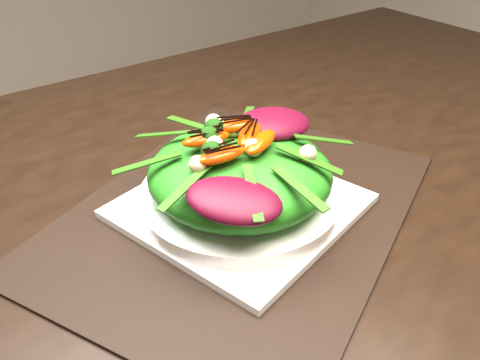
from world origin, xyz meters
TOP-DOWN VIEW (x-y plane):
  - dining_table at (0.00, 0.00)m, footprint 1.60×0.90m
  - placemat at (-0.14, -0.11)m, footprint 0.60×0.55m
  - plate_base at (-0.14, -0.11)m, footprint 0.31×0.31m
  - salad_bowl at (-0.14, -0.11)m, footprint 0.32×0.32m
  - lettuce_mound at (-0.14, -0.11)m, footprint 0.24×0.24m
  - radicchio_leaf at (-0.08, -0.10)m, footprint 0.11×0.08m
  - orange_segment at (-0.15, -0.08)m, footprint 0.06×0.03m
  - broccoli_floret at (-0.18, -0.08)m, footprint 0.04×0.04m
  - macadamia_nut at (-0.12, -0.15)m, footprint 0.02×0.02m
  - balsamic_drizzle at (-0.15, -0.08)m, footprint 0.04×0.01m

SIDE VIEW (x-z plane):
  - dining_table at x=0.00m, z-range 0.35..1.10m
  - placemat at x=-0.14m, z-range 0.75..0.75m
  - plate_base at x=-0.14m, z-range 0.75..0.76m
  - salad_bowl at x=-0.14m, z-range 0.76..0.78m
  - lettuce_mound at x=-0.14m, z-range 0.77..0.85m
  - radicchio_leaf at x=-0.08m, z-range 0.84..0.86m
  - orange_segment at x=-0.15m, z-range 0.84..0.86m
  - macadamia_nut at x=-0.12m, z-range 0.84..0.86m
  - broccoli_floret at x=-0.18m, z-range 0.84..0.87m
  - balsamic_drizzle at x=-0.15m, z-range 0.86..0.86m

